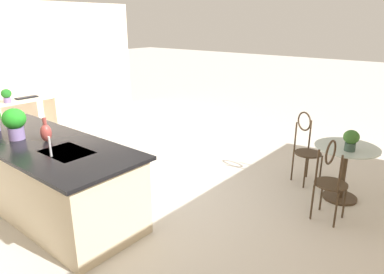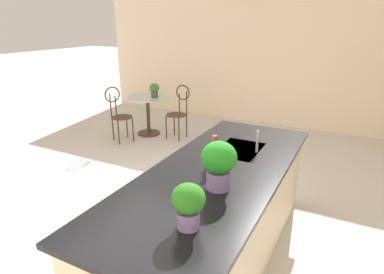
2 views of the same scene
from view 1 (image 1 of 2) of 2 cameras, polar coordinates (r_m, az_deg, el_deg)
name	(u,v)px [view 1 (image 1 of 2)]	position (r m, az deg, el deg)	size (l,w,h in m)	color
ground_plane	(119,193)	(5.05, -11.84, -8.85)	(40.00, 40.00, 0.00)	beige
kitchen_island	(46,176)	(4.67, -22.69, -5.95)	(2.80, 1.06, 0.92)	beige
bistro_table	(344,168)	(5.01, 23.53, -4.65)	(0.80, 0.80, 0.74)	#3D2D1E
chair_near_window	(330,177)	(4.35, 21.60, -6.03)	(0.39, 0.49, 1.04)	#3D2D1E
chair_by_island	(306,145)	(5.33, 18.11, -1.19)	(0.52, 0.52, 1.04)	#3D2D1E
sink_faucet	(50,147)	(3.94, -22.13, -1.47)	(0.02, 0.02, 0.22)	#B2B5BA
writing_desk	(24,110)	(8.12, -25.69, 4.00)	(0.60, 1.20, 0.74)	beige
keyboard	(27,97)	(8.13, -25.36, 5.85)	(0.16, 0.44, 0.03)	black
potted_plant_on_table	(351,139)	(4.73, 24.50, -0.31)	(0.19, 0.19, 0.27)	#385147
potted_plant_counter_near	(15,122)	(4.67, -26.95, 2.21)	(0.27, 0.27, 0.38)	#7A669E
potted_plant_on_desk	(6,95)	(7.80, -28.00, 6.07)	(0.19, 0.19, 0.27)	#7A669E
vase_on_counter	(46,132)	(4.46, -22.71, 0.71)	(0.13, 0.13, 0.29)	#993D38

